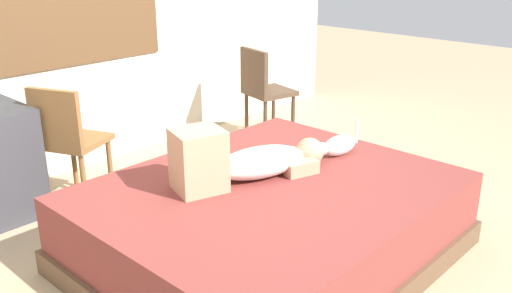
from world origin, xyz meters
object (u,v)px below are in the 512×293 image
(bed, at_px, (270,222))
(chair_spare, at_px, (263,88))
(person_lying, at_px, (245,160))
(cat, at_px, (337,146))
(chair_by_desk, at_px, (68,138))

(bed, bearing_deg, chair_spare, 43.42)
(person_lying, relative_size, cat, 2.62)
(bed, distance_m, person_lying, 0.38)
(bed, bearing_deg, person_lying, 102.90)
(chair_by_desk, distance_m, chair_spare, 1.87)
(cat, distance_m, chair_by_desk, 1.77)
(chair_by_desk, bearing_deg, bed, -73.07)
(person_lying, height_order, chair_spare, chair_spare)
(bed, height_order, person_lying, person_lying)
(chair_spare, bearing_deg, bed, -136.58)
(person_lying, bearing_deg, chair_by_desk, 107.42)
(cat, distance_m, chair_spare, 1.59)
(chair_by_desk, bearing_deg, cat, -53.43)
(bed, height_order, chair_spare, chair_spare)
(person_lying, xyz_separation_m, chair_by_desk, (-0.39, 1.26, -0.06))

